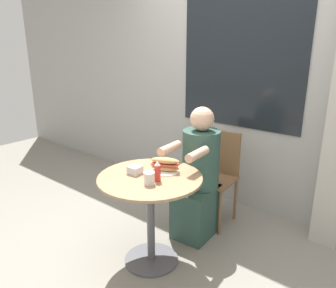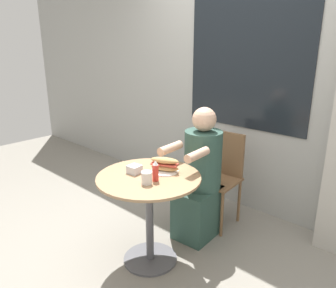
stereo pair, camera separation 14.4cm
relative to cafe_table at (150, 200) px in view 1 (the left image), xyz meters
The scene contains 9 objects.
ground_plane 0.54m from the cafe_table, ahead, with size 8.00×8.00×0.00m, color gray.
storefront_wall 1.61m from the cafe_table, 90.00° to the left, with size 8.00×0.09×2.80m.
cafe_table is the anchor object (origin of this frame).
diner_chair 0.91m from the cafe_table, 87.35° to the left, with size 0.41×0.41×0.87m.
seated_diner 0.57m from the cafe_table, 84.82° to the left, with size 0.36×0.59×1.16m.
sandwich_on_plate 0.28m from the cafe_table, 80.15° to the left, with size 0.23×0.21×0.11m.
drink_cup 0.27m from the cafe_table, 49.75° to the right, with size 0.08×0.08×0.09m.
napkin_box 0.25m from the cafe_table, 165.90° to the right, with size 0.10×0.10×0.06m.
condiment_bottle 0.28m from the cafe_table, 14.83° to the right, with size 0.04×0.04×0.15m.
Camera 1 is at (1.51, -1.64, 1.67)m, focal length 35.00 mm.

